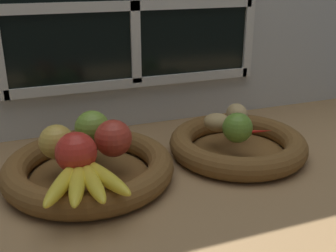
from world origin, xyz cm
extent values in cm
cube|color=#9E774C|center=(0.00, 0.00, -1.50)|extent=(140.00, 90.00, 3.00)
cube|color=silver|center=(0.00, 30.00, 27.50)|extent=(140.00, 3.00, 55.00)
cube|color=black|center=(0.00, 28.10, 31.00)|extent=(64.00, 0.80, 38.00)
cube|color=white|center=(0.00, 27.50, 31.00)|extent=(2.40, 1.20, 38.00)
cube|color=white|center=(0.00, 27.50, 31.00)|extent=(64.00, 1.20, 2.40)
cube|color=white|center=(32.00, 27.50, 31.00)|extent=(2.40, 1.20, 40.40)
cube|color=white|center=(0.00, 27.50, 12.00)|extent=(64.00, 1.20, 2.40)
cylinder|color=brown|center=(-17.46, 2.57, 0.50)|extent=(23.46, 23.46, 1.00)
torus|color=brown|center=(-17.46, 2.57, 2.55)|extent=(33.70, 33.70, 5.09)
cylinder|color=brown|center=(15.96, 2.57, 0.50)|extent=(21.00, 21.00, 1.00)
torus|color=brown|center=(15.96, 2.57, 2.55)|extent=(30.70, 30.70, 5.09)
sphere|color=gold|center=(-23.07, 3.73, 8.45)|extent=(6.72, 6.72, 6.72)
sphere|color=red|center=(-20.43, -3.31, 8.84)|extent=(7.50, 7.50, 7.50)
sphere|color=#7AA338|center=(-15.41, 7.92, 8.71)|extent=(7.24, 7.24, 7.24)
sphere|color=#B73828|center=(-12.65, 0.96, 8.74)|extent=(7.31, 7.31, 7.31)
ellipsoid|color=yellow|center=(-23.42, -8.81, 6.44)|extent=(10.01, 15.45, 2.69)
ellipsoid|color=yellow|center=(-21.34, -9.58, 6.44)|extent=(6.11, 16.31, 2.69)
ellipsoid|color=yellow|center=(-19.13, -9.76, 6.44)|extent=(3.64, 16.23, 2.69)
ellipsoid|color=yellow|center=(-16.95, -9.32, 6.44)|extent=(7.85, 16.09, 2.69)
sphere|color=brown|center=(-19.60, -1.72, 6.44)|extent=(2.42, 2.42, 2.42)
ellipsoid|color=tan|center=(12.21, 5.48, 7.14)|extent=(8.17, 8.20, 4.09)
ellipsoid|color=tan|center=(18.04, 7.15, 7.69)|extent=(5.18, 6.64, 5.19)
sphere|color=olive|center=(13.27, -1.46, 8.27)|extent=(6.36, 6.36, 6.36)
cone|color=red|center=(17.69, 0.56, 5.91)|extent=(10.33, 3.58, 1.65)
camera|label=1|loc=(-28.45, -71.48, 39.74)|focal=44.10mm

